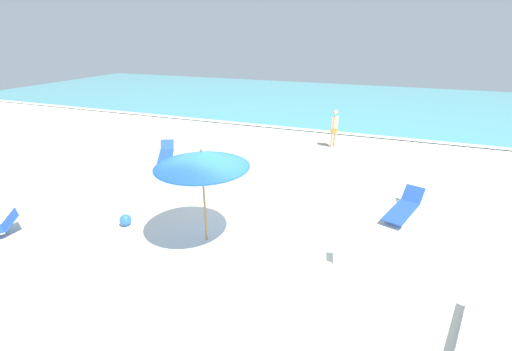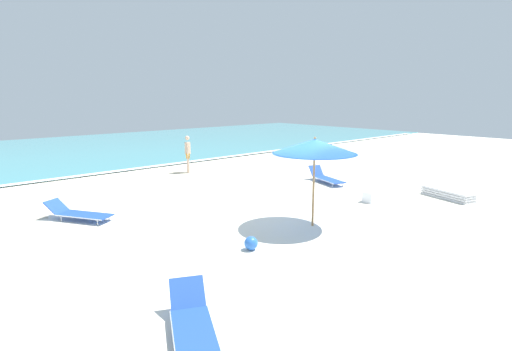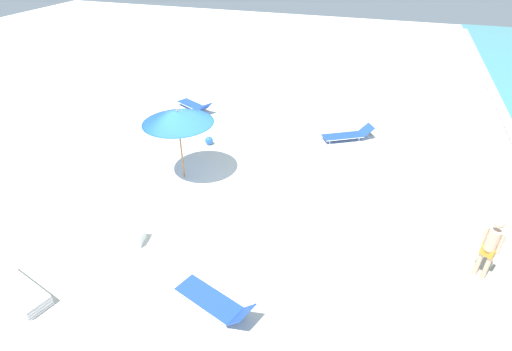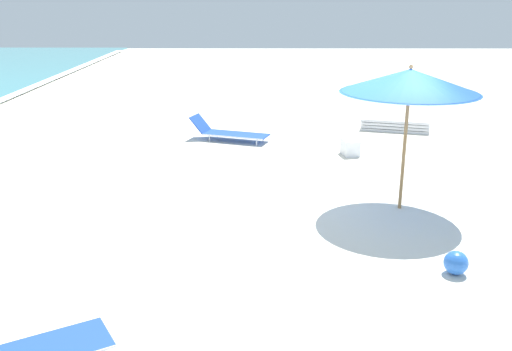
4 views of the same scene
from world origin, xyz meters
name	(u,v)px [view 2 (image 2 of 4)]	position (x,y,z in m)	size (l,w,h in m)	color
ground_plane	(297,221)	(0.00, 0.01, -0.08)	(60.00, 60.00, 0.16)	silver
ocean_water	(69,150)	(0.00, 20.36, 0.03)	(60.00, 19.40, 0.07)	teal
beach_umbrella	(315,147)	(-0.14, -0.71, 2.25)	(2.32, 2.32, 2.52)	#9E7547
lounger_stack	(448,194)	(5.85, -1.99, 0.16)	(1.09, 1.94, 0.32)	white
sun_lounger_under_umbrella	(326,178)	(4.71, 2.58, 0.22)	(1.23, 2.11, 0.60)	blue
sun_lounger_beside_umbrella	(78,213)	(-4.83, 4.31, 0.21)	(1.56, 2.07, 0.54)	blue
sun_lounger_near_water_left	(193,327)	(-5.65, -2.98, 0.22)	(1.49, 2.14, 0.57)	blue
beachgoer_wading_adult	(188,152)	(1.67, 8.44, 1.00)	(0.32, 0.39, 1.76)	beige
beach_ball	(251,243)	(-2.62, -0.88, 0.17)	(0.33, 0.33, 0.33)	blue
cooler_box	(369,196)	(3.34, -0.36, 0.19)	(0.56, 0.44, 0.37)	white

